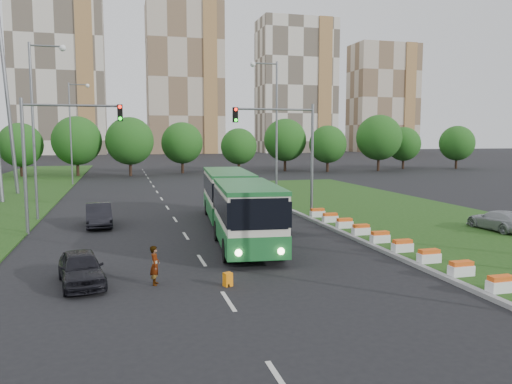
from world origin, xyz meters
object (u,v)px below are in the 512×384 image
object	(u,v)px
car_left_far	(99,215)
pedestrian	(155,265)
traffic_mast_median	(290,143)
articulated_bus	(234,202)
shopping_trolley	(228,279)
car_median	(498,220)
traffic_mast_left	(53,144)
car_left_near	(81,268)

from	to	relation	value
car_left_far	pedestrian	size ratio (longest dim) A/B	2.88
traffic_mast_median	articulated_bus	distance (m)	6.88
shopping_trolley	car_median	bearing A→B (deg)	-1.26
traffic_mast_left	articulated_bus	world-z (taller)	traffic_mast_left
car_left_far	pedestrian	xyz separation A→B (m)	(2.66, -13.94, 0.04)
articulated_bus	pedestrian	world-z (taller)	articulated_bus
car_median	shopping_trolley	size ratio (longest dim) A/B	7.82
traffic_mast_median	pedestrian	distance (m)	17.35
traffic_mast_median	car_left_far	size ratio (longest dim) A/B	1.79
traffic_mast_left	car_median	distance (m)	27.01
articulated_bus	car_left_far	world-z (taller)	articulated_bus
car_left_far	pedestrian	bearing A→B (deg)	-82.72
car_left_far	car_median	xyz separation A→B (m)	(23.35, -8.53, 0.02)
car_left_near	shopping_trolley	size ratio (longest dim) A/B	7.31
traffic_mast_median	car_median	xyz separation A→B (m)	(10.55, -7.90, -4.59)
car_median	pedestrian	bearing A→B (deg)	11.80
traffic_mast_median	car_left_far	xyz separation A→B (m)	(-12.79, 0.62, -4.61)
traffic_mast_left	car_median	bearing A→B (deg)	-15.03
car_left_near	shopping_trolley	world-z (taller)	car_left_near
traffic_mast_left	car_left_near	xyz separation A→B (m)	(2.24, -11.57, -4.68)
articulated_bus	car_left_near	distance (m)	12.27
traffic_mast_left	shopping_trolley	xyz separation A→B (m)	(7.73, -13.26, -5.08)
traffic_mast_median	car_median	bearing A→B (deg)	-36.83
traffic_mast_median	car_left_near	distance (m)	18.62
car_left_near	car_median	bearing A→B (deg)	1.58
traffic_mast_median	traffic_mast_left	size ratio (longest dim) A/B	1.00
articulated_bus	shopping_trolley	size ratio (longest dim) A/B	33.64
traffic_mast_left	shopping_trolley	size ratio (longest dim) A/B	14.91
pedestrian	shopping_trolley	world-z (taller)	pedestrian
articulated_bus	car_median	xyz separation A→B (m)	(15.34, -4.45, -1.06)
car_left_near	car_median	distance (m)	23.93
traffic_mast_median	pedestrian	bearing A→B (deg)	-127.26
car_left_near	shopping_trolley	xyz separation A→B (m)	(5.49, -1.69, -0.40)
car_left_near	shopping_trolley	distance (m)	5.76
car_left_far	shopping_trolley	bearing A→B (deg)	-73.71
traffic_mast_left	car_left_near	world-z (taller)	traffic_mast_left
articulated_bus	pedestrian	size ratio (longest dim) A/B	11.66
traffic_mast_left	car_left_near	bearing A→B (deg)	-79.06
articulated_bus	shopping_trolley	distance (m)	11.23
articulated_bus	shopping_trolley	xyz separation A→B (m)	(-2.64, -10.81, -1.55)
car_left_near	car_median	world-z (taller)	car_median
car_median	shopping_trolley	bearing A→B (deg)	16.60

